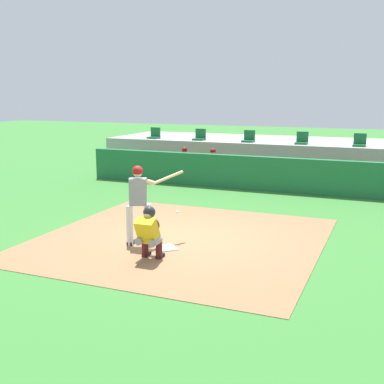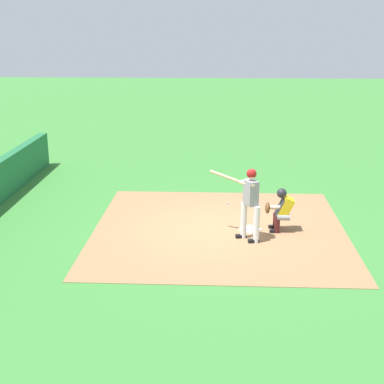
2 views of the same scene
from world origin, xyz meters
name	(u,v)px [view 1 (image 1 of 2)]	position (x,y,z in m)	size (l,w,h in m)	color
ground_plane	(181,239)	(0.00, 0.00, 0.00)	(80.00, 80.00, 0.00)	#387A33
dirt_infield	(181,239)	(0.00, 0.00, 0.01)	(6.40, 6.40, 0.01)	#936B47
home_plate	(166,248)	(0.00, -0.80, 0.02)	(0.44, 0.44, 0.02)	white
batter_at_plate	(139,200)	(-0.68, -0.71, 1.04)	(0.92, 1.22, 1.80)	silver
catcher_crouched	(149,231)	(-0.01, -1.54, 0.61)	(0.49, 1.68, 1.13)	gray
dugout_wall	(255,173)	(0.00, 6.50, 0.60)	(13.00, 0.30, 1.20)	#1E6638
dugout_bench	(262,179)	(0.00, 7.50, 0.23)	(11.80, 0.44, 0.45)	olive
dugout_player_0	(183,163)	(-3.13, 7.34, 0.67)	(0.49, 0.70, 1.30)	#939399
dugout_player_1	(212,165)	(-1.94, 7.34, 0.67)	(0.49, 0.70, 1.30)	#939399
stands_platform	(282,156)	(0.00, 10.90, 0.70)	(15.00, 4.40, 1.40)	#9E9E99
stadium_seat_0	(154,135)	(-5.42, 9.38, 1.53)	(0.46, 0.46, 0.48)	#196033
stadium_seat_1	(200,137)	(-3.25, 9.38, 1.53)	(0.46, 0.46, 0.48)	#196033
stadium_seat_2	(249,139)	(-1.08, 9.38, 1.53)	(0.46, 0.46, 0.48)	#196033
stadium_seat_3	(302,141)	(1.08, 9.38, 1.53)	(0.46, 0.46, 0.48)	#196033
stadium_seat_4	(360,143)	(3.25, 9.38, 1.53)	(0.46, 0.46, 0.48)	#196033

